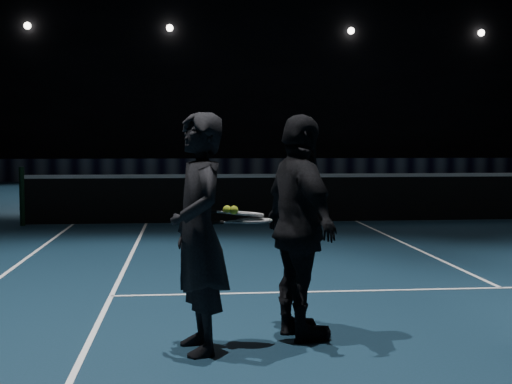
% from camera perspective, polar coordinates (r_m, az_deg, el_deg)
% --- Properties ---
extents(floor, '(36.00, 36.00, 0.00)m').
position_cam_1_polar(floor, '(14.13, 8.11, -2.38)').
color(floor, black).
rests_on(floor, ground).
extents(wall_back, '(30.00, 0.00, 30.00)m').
position_cam_1_polar(wall_back, '(32.00, 0.40, 10.17)').
color(wall_back, black).
rests_on(wall_back, ground).
extents(court_lines, '(10.98, 23.78, 0.01)m').
position_cam_1_polar(court_lines, '(14.12, 8.12, -2.36)').
color(court_lines, white).
rests_on(court_lines, floor).
extents(net_post_left, '(0.10, 0.10, 1.10)m').
position_cam_1_polar(net_post_left, '(14.01, -18.21, -0.33)').
color(net_post_left, black).
rests_on(net_post_left, floor).
extents(net_mesh, '(12.80, 0.02, 0.86)m').
position_cam_1_polar(net_mesh, '(14.08, 8.13, -0.56)').
color(net_mesh, black).
rests_on(net_mesh, floor).
extents(net_tape, '(12.80, 0.03, 0.07)m').
position_cam_1_polar(net_tape, '(14.05, 8.15, 1.33)').
color(net_tape, white).
rests_on(net_tape, net_mesh).
extents(sponsor_backdrop, '(22.00, 0.15, 0.90)m').
position_cam_1_polar(sponsor_backdrop, '(29.35, 0.91, 1.83)').
color(sponsor_backdrop, black).
rests_on(sponsor_backdrop, floor).
extents(fixtures_far, '(20.00, 0.30, 0.30)m').
position_cam_1_polar(fixtures_far, '(32.00, 0.44, 12.88)').
color(fixtures_far, white).
rests_on(fixtures_far, wall_back).
extents(player_a, '(0.57, 0.73, 1.78)m').
position_cam_1_polar(player_a, '(5.29, -4.60, -3.29)').
color(player_a, black).
rests_on(player_a, floor).
extents(player_b, '(0.72, 1.12, 1.78)m').
position_cam_1_polar(player_b, '(5.63, 3.57, -2.84)').
color(player_b, black).
rests_on(player_b, floor).
extents(racket_lower, '(0.71, 0.43, 0.03)m').
position_cam_1_polar(racket_lower, '(5.45, -0.15, -2.31)').
color(racket_lower, black).
rests_on(racket_lower, player_a).
extents(racket_upper, '(0.71, 0.47, 0.10)m').
position_cam_1_polar(racket_upper, '(5.46, -0.80, -1.74)').
color(racket_upper, black).
rests_on(racket_upper, player_b).
extents(tennis_balls, '(0.12, 0.10, 0.12)m').
position_cam_1_polar(tennis_balls, '(5.36, -2.07, -1.27)').
color(tennis_balls, gold).
rests_on(tennis_balls, racket_upper).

